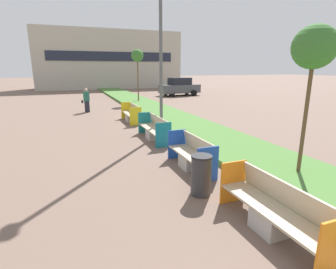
{
  "coord_description": "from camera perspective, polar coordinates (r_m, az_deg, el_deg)",
  "views": [
    {
      "loc": [
        -2.33,
        1.06,
        2.89
      ],
      "look_at": [
        0.9,
        9.39,
        0.6
      ],
      "focal_mm": 28.0,
      "sensor_mm": 36.0,
      "label": 1
    }
  ],
  "objects": [
    {
      "name": "sapling_tree_near",
      "position": [
        7.51,
        29.24,
        15.95
      ],
      "size": [
        1.06,
        1.06,
        3.9
      ],
      "color": "brown",
      "rests_on": "ground"
    },
    {
      "name": "litter_bin",
      "position": [
        6.16,
        7.21,
        -8.76
      ],
      "size": [
        0.49,
        0.49,
        0.96
      ],
      "color": "#2D2D30",
      "rests_on": "ground"
    },
    {
      "name": "bench_teal_frame",
      "position": [
        10.82,
        -3.0,
        0.93
      ],
      "size": [
        0.65,
        2.47,
        0.94
      ],
      "color": "#ADA8A0",
      "rests_on": "ground"
    },
    {
      "name": "pedestrian_walking",
      "position": [
        18.26,
        -17.32,
        7.11
      ],
      "size": [
        0.53,
        0.24,
        1.57
      ],
      "color": "#232633",
      "rests_on": "ground"
    },
    {
      "name": "planter_grass_strip",
      "position": [
        12.58,
        5.47,
        1.45
      ],
      "size": [
        2.8,
        120.0,
        0.18
      ],
      "color": "#4C7A38",
      "rests_on": "ground"
    },
    {
      "name": "bench_yellow_frame",
      "position": [
        14.58,
        -7.94,
        4.28
      ],
      "size": [
        0.65,
        2.19,
        0.94
      ],
      "color": "#ADA8A0",
      "rests_on": "ground"
    },
    {
      "name": "building_backdrop",
      "position": [
        40.04,
        -12.58,
        15.54
      ],
      "size": [
        19.78,
        5.84,
        7.87
      ],
      "color": "#B2AD9E",
      "rests_on": "ground"
    },
    {
      "name": "parked_car_distant",
      "position": [
        28.09,
        2.55,
        10.32
      ],
      "size": [
        4.37,
        2.22,
        1.86
      ],
      "rotation": [
        0.0,
        0.0,
        0.11
      ],
      "color": "#474C51",
      "rests_on": "ground"
    },
    {
      "name": "street_lamp_post",
      "position": [
        11.7,
        -1.63,
        24.64
      ],
      "size": [
        0.24,
        0.44,
        9.17
      ],
      "color": "#56595B",
      "rests_on": "ground"
    },
    {
      "name": "sapling_tree_far",
      "position": [
        22.28,
        -6.7,
        16.54
      ],
      "size": [
        0.99,
        0.99,
        4.34
      ],
      "color": "brown",
      "rests_on": "ground"
    },
    {
      "name": "bench_blue_frame",
      "position": [
        7.72,
        5.13,
        -4.76
      ],
      "size": [
        0.65,
        2.05,
        0.94
      ],
      "color": "#ADA8A0",
      "rests_on": "ground"
    },
    {
      "name": "bench_orange_frame",
      "position": [
        5.24,
        21.91,
        -15.42
      ],
      "size": [
        0.65,
        2.39,
        0.94
      ],
      "color": "#ADA8A0",
      "rests_on": "ground"
    }
  ]
}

